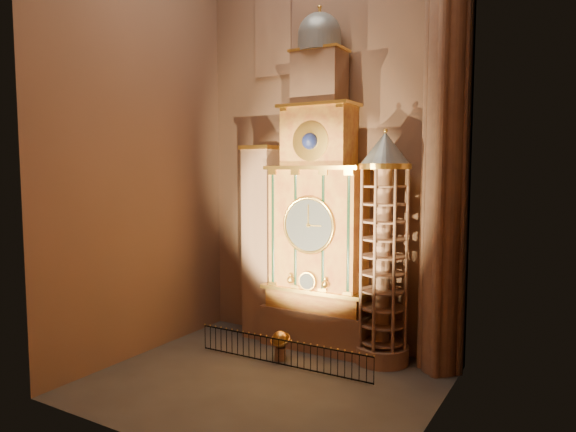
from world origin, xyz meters
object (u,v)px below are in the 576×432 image
Objects in this scene: portrait_tower at (261,241)px; astronomical_clock at (318,216)px; celestial_globe at (280,343)px; stair_turret at (383,250)px; iron_railing at (282,352)px.

astronomical_clock is at bearing -0.29° from portrait_tower.
astronomical_clock is 11.93× the size of celestial_globe.
portrait_tower is 0.94× the size of stair_turret.
stair_turret is 6.59m from iron_railing.
portrait_tower reaches higher than iron_railing.
stair_turret is at bearing 28.05° from celestial_globe.
iron_railing is (3.17, -3.14, -4.50)m from portrait_tower.
portrait_tower is at bearing 137.12° from celestial_globe.
astronomical_clock is 3.78m from stair_turret.
stair_turret reaches higher than iron_railing.
astronomical_clock is at bearing 74.50° from celestial_globe.
celestial_globe is at bearing -42.88° from portrait_tower.
iron_railing is at bearing -142.51° from stair_turret.
astronomical_clock is 1.55× the size of stair_turret.
stair_turret is 7.72× the size of celestial_globe.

